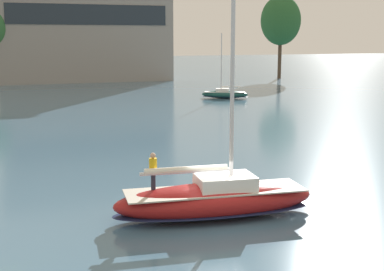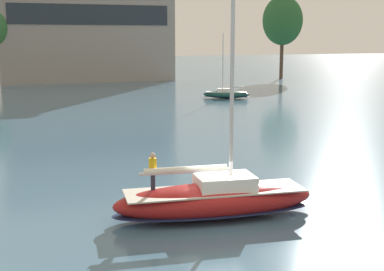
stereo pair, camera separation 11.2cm
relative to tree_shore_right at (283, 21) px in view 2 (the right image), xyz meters
The scene contains 5 objects.
ground_plane 83.60m from the tree_shore_right, 121.01° to the right, with size 400.00×400.00×0.00m, color #42667F.
waterfront_building 37.44m from the tree_shore_right, 164.89° to the left, with size 31.50×17.43×21.93m.
tree_shore_right is the anchor object (origin of this frame).
sailboat_main 83.48m from the tree_shore_right, 121.00° to the right, with size 9.32×3.49×12.52m.
sailboat_moored_mid_channel 38.12m from the tree_shore_right, 130.15° to the right, with size 6.17×4.28×8.35m.
Camera 2 is at (-8.59, -20.99, 7.85)m, focal length 50.00 mm.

